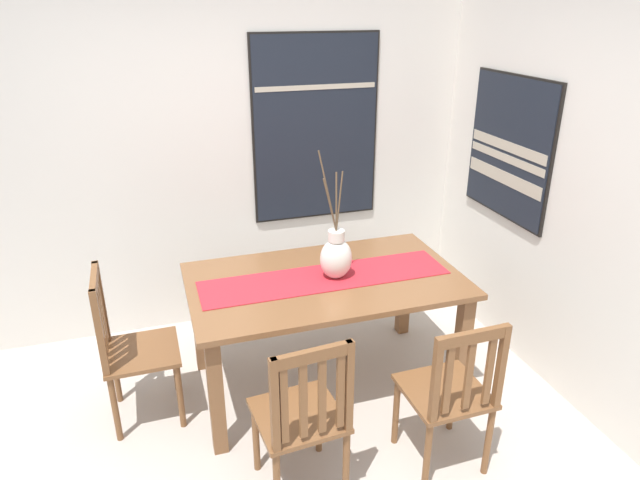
{
  "coord_description": "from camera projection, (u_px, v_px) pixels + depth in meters",
  "views": [
    {
      "loc": [
        -0.57,
        -2.17,
        2.34
      ],
      "look_at": [
        0.4,
        0.87,
        0.98
      ],
      "focal_mm": 31.51,
      "sensor_mm": 36.0,
      "label": 1
    }
  ],
  "objects": [
    {
      "name": "dining_table",
      "position": [
        325.0,
        294.0,
        3.49
      ],
      "size": [
        1.67,
        0.98,
        0.77
      ],
      "color": "brown",
      "rests_on": "ground_plane"
    },
    {
      "name": "wall_side",
      "position": [
        632.0,
        204.0,
        2.97
      ],
      "size": [
        0.12,
        6.4,
        2.7
      ],
      "primitive_type": "cube",
      "color": "silver",
      "rests_on": "ground_plane"
    },
    {
      "name": "chair_1",
      "position": [
        303.0,
        416.0,
        2.72
      ],
      "size": [
        0.45,
        0.45,
        0.95
      ],
      "color": "brown",
      "rests_on": "ground_plane"
    },
    {
      "name": "painting_on_back_wall",
      "position": [
        316.0,
        129.0,
        4.17
      ],
      "size": [
        0.96,
        0.05,
        1.37
      ],
      "color": "black"
    },
    {
      "name": "chair_2",
      "position": [
        129.0,
        345.0,
        3.25
      ],
      "size": [
        0.42,
        0.42,
        0.98
      ],
      "color": "brown",
      "rests_on": "ground_plane"
    },
    {
      "name": "chair_0",
      "position": [
        450.0,
        393.0,
        2.89
      ],
      "size": [
        0.43,
        0.43,
        0.93
      ],
      "color": "brown",
      "rests_on": "ground_plane"
    },
    {
      "name": "wall_back",
      "position": [
        226.0,
        148.0,
        4.08
      ],
      "size": [
        6.4,
        0.12,
        2.7
      ],
      "primitive_type": "cube",
      "color": "silver",
      "rests_on": "ground_plane"
    },
    {
      "name": "painting_on_side_wall",
      "position": [
        510.0,
        148.0,
        3.8
      ],
      "size": [
        0.05,
        0.88,
        0.96
      ],
      "color": "black"
    },
    {
      "name": "table_runner",
      "position": [
        325.0,
        278.0,
        3.45
      ],
      "size": [
        1.54,
        0.36,
        0.01
      ],
      "primitive_type": "cube",
      "color": "#B7232D",
      "rests_on": "dining_table"
    },
    {
      "name": "centerpiece_vase",
      "position": [
        336.0,
        256.0,
        3.4
      ],
      "size": [
        0.21,
        0.17,
        0.8
      ],
      "color": "silver",
      "rests_on": "dining_table"
    }
  ]
}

